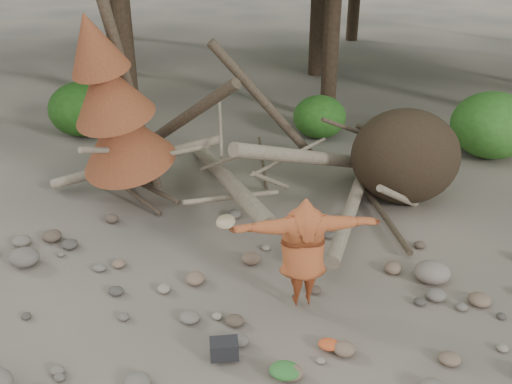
# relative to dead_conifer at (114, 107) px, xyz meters

# --- Properties ---
(ground) EXTENTS (120.00, 120.00, 0.00)m
(ground) POSITION_rel_dead_conifer_xyz_m (3.12, -3.37, -2.11)
(ground) COLOR #514C44
(ground) RESTS_ON ground
(deadfall_pile) EXTENTS (8.55, 5.24, 3.30)m
(deadfall_pile) POSITION_rel_dead_conifer_xyz_m (5.13, 0.87, -1.16)
(deadfall_pile) COLOR #332619
(deadfall_pile) RESTS_ON ground
(dead_conifer) EXTENTS (2.06, 2.16, 4.35)m
(dead_conifer) POSITION_rel_dead_conifer_xyz_m (0.00, 0.00, 0.00)
(dead_conifer) COLOR #4C3F30
(dead_conifer) RESTS_ON ground
(bush_left) EXTENTS (1.80, 1.80, 1.44)m
(bush_left) POSITION_rel_dead_conifer_xyz_m (-2.38, 3.83, -1.39)
(bush_left) COLOR #215015
(bush_left) RESTS_ON ground
(bush_mid) EXTENTS (1.40, 1.40, 1.12)m
(bush_mid) POSITION_rel_dead_conifer_xyz_m (3.92, 4.43, -1.55)
(bush_mid) COLOR #2C661D
(bush_mid) RESTS_ON ground
(bush_right) EXTENTS (2.00, 2.00, 1.60)m
(bush_right) POSITION_rel_dead_conifer_xyz_m (8.12, 3.63, -1.31)
(bush_right) COLOR #377825
(bush_right) RESTS_ON ground
(frisbee_thrower) EXTENTS (2.34, 1.26, 1.79)m
(frisbee_thrower) POSITION_rel_dead_conifer_xyz_m (3.82, -2.90, -1.14)
(frisbee_thrower) COLOR #A54B25
(frisbee_thrower) RESTS_ON ground
(backpack) EXTENTS (0.43, 0.34, 0.26)m
(backpack) POSITION_rel_dead_conifer_xyz_m (2.85, -4.24, -1.98)
(backpack) COLOR black
(backpack) RESTS_ON ground
(cloth_green) EXTENTS (0.42, 0.35, 0.16)m
(cloth_green) POSITION_rel_dead_conifer_xyz_m (3.70, -4.48, -2.03)
(cloth_green) COLOR #2D6B2A
(cloth_green) RESTS_ON ground
(cloth_orange) EXTENTS (0.31, 0.25, 0.11)m
(cloth_orange) POSITION_rel_dead_conifer_xyz_m (4.27, -3.88, -2.06)
(cloth_orange) COLOR #C24B21
(cloth_orange) RESTS_ON ground
(boulder_mid_right) EXTENTS (0.59, 0.53, 0.35)m
(boulder_mid_right) POSITION_rel_dead_conifer_xyz_m (5.93, -2.02, -1.94)
(boulder_mid_right) COLOR gray
(boulder_mid_right) RESTS_ON ground
(boulder_mid_left) EXTENTS (0.52, 0.47, 0.31)m
(boulder_mid_left) POSITION_rel_dead_conifer_xyz_m (-0.97, -2.38, -1.96)
(boulder_mid_left) COLOR #625B53
(boulder_mid_left) RESTS_ON ground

